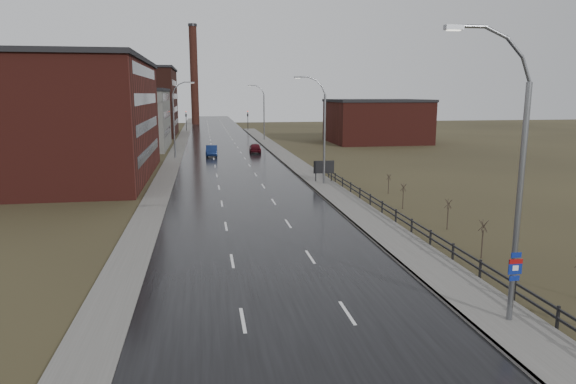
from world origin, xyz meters
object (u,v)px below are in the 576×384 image
object	(u,v)px
streetlight_main	(513,183)
car_far	(255,148)
car_near	(212,151)
billboard	(324,168)

from	to	relation	value
streetlight_main	car_far	size ratio (longest dim) A/B	2.59
car_far	streetlight_main	bearing A→B (deg)	96.98
car_near	car_far	xyz separation A→B (m)	(7.13, 3.37, -0.01)
streetlight_main	car_far	xyz separation A→B (m)	(-3.86, 65.37, -5.26)
streetlight_main	car_near	distance (m)	63.18
car_near	car_far	bearing A→B (deg)	27.68
billboard	car_near	distance (m)	29.04
streetlight_main	car_far	bearing A→B (deg)	93.38
billboard	car_far	xyz separation A→B (m)	(-4.49, 29.97, -0.87)
car_near	car_far	distance (m)	7.89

